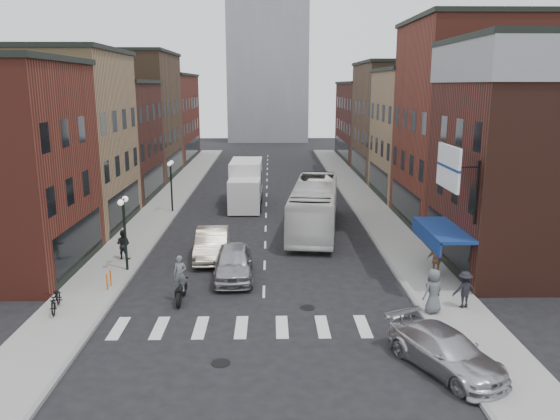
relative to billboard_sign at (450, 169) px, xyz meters
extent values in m
plane|color=black|center=(-8.59, -0.50, -6.13)|extent=(160.00, 160.00, 0.00)
cube|color=gray|center=(-17.09, 21.50, -6.06)|extent=(3.00, 74.00, 0.15)
cube|color=gray|center=(-0.09, 21.50, -6.06)|extent=(3.00, 74.00, 0.15)
cube|color=gray|center=(-15.59, 21.50, -6.13)|extent=(0.20, 74.00, 0.16)
cube|color=gray|center=(-1.59, 21.50, -6.13)|extent=(0.20, 74.00, 0.16)
cube|color=silver|center=(-8.59, -3.50, -6.13)|extent=(12.00, 2.20, 0.01)
cube|color=black|center=(-18.61, 4.00, -4.53)|extent=(0.08, 7.20, 2.20)
cube|color=#A28359|center=(-23.59, 13.50, -0.13)|extent=(10.00, 10.00, 12.00)
cube|color=black|center=(-18.61, 13.50, -4.53)|extent=(0.08, 8.00, 2.20)
cube|color=black|center=(-23.59, 13.50, 6.02)|extent=(10.30, 10.20, 0.30)
cube|color=#412017|center=(-23.59, 23.50, -1.13)|extent=(10.00, 10.00, 10.00)
cube|color=black|center=(-18.61, 23.50, -4.53)|extent=(0.08, 8.00, 2.20)
cube|color=black|center=(-23.59, 23.50, 4.02)|extent=(10.30, 10.20, 0.30)
cube|color=#4D3726|center=(-23.59, 34.50, 0.37)|extent=(10.00, 12.00, 13.00)
cube|color=black|center=(-18.61, 34.50, -4.53)|extent=(0.08, 9.60, 2.20)
cube|color=black|center=(-23.59, 34.50, 7.02)|extent=(10.30, 12.20, 0.30)
cube|color=maroon|center=(-23.59, 48.50, -0.63)|extent=(10.00, 16.00, 11.00)
cube|color=black|center=(-18.61, 48.50, -4.53)|extent=(0.08, 12.80, 2.20)
cube|color=black|center=(-23.59, 48.50, 5.02)|extent=(10.30, 16.20, 0.30)
cube|color=#412017|center=(6.41, 4.00, -0.13)|extent=(10.00, 9.00, 12.00)
cube|color=black|center=(1.43, 4.00, -4.53)|extent=(0.08, 7.20, 2.20)
cube|color=black|center=(6.41, 4.00, 6.02)|extent=(10.30, 9.20, 0.30)
cube|color=maroon|center=(6.41, 13.50, 0.87)|extent=(10.00, 10.00, 14.00)
cube|color=black|center=(1.43, 13.50, -4.53)|extent=(0.08, 8.00, 2.20)
cube|color=black|center=(6.41, 13.50, 8.02)|extent=(10.30, 10.20, 0.30)
cube|color=#A28359|center=(6.41, 23.50, -0.63)|extent=(10.00, 10.00, 11.00)
cube|color=black|center=(1.43, 23.50, -4.53)|extent=(0.08, 8.00, 2.20)
cube|color=black|center=(6.41, 23.50, 5.02)|extent=(10.30, 10.20, 0.30)
cube|color=#4D3726|center=(6.41, 34.50, -0.13)|extent=(10.00, 12.00, 12.00)
cube|color=black|center=(1.43, 34.50, -4.53)|extent=(0.08, 9.60, 2.20)
cube|color=black|center=(6.41, 34.50, 6.02)|extent=(10.30, 12.20, 0.30)
cube|color=#412017|center=(6.41, 48.50, -1.13)|extent=(10.00, 16.00, 10.00)
cube|color=black|center=(1.43, 48.50, -4.53)|extent=(0.08, 12.80, 2.20)
cube|color=black|center=(6.41, 48.50, 4.02)|extent=(10.30, 16.20, 0.30)
cube|color=navy|center=(0.51, 2.00, -3.43)|extent=(1.80, 5.00, 0.15)
cube|color=navy|center=(-0.34, 2.00, -3.78)|extent=(0.10, 5.00, 0.70)
cylinder|color=black|center=(1.31, 0.00, -1.13)|extent=(0.12, 0.12, 3.00)
cylinder|color=black|center=(0.61, 0.00, 0.07)|extent=(1.40, 0.08, 0.08)
cube|color=silver|center=(-0.09, 0.00, 0.07)|extent=(0.12, 3.00, 2.00)
cylinder|color=black|center=(-15.99, 3.50, -4.13)|extent=(0.14, 0.14, 4.00)
cylinder|color=black|center=(-15.99, 3.50, -2.13)|extent=(0.06, 0.90, 0.06)
sphere|color=white|center=(-15.99, 3.05, -2.18)|extent=(0.32, 0.32, 0.32)
sphere|color=white|center=(-15.99, 3.95, -2.18)|extent=(0.32, 0.32, 0.32)
cylinder|color=black|center=(-15.99, 17.50, -4.13)|extent=(0.14, 0.14, 4.00)
cylinder|color=black|center=(-15.99, 17.50, -2.13)|extent=(0.06, 0.90, 0.06)
sphere|color=white|center=(-15.99, 17.05, -2.18)|extent=(0.32, 0.32, 0.32)
sphere|color=white|center=(-15.99, 17.95, -2.18)|extent=(0.32, 0.32, 0.32)
cylinder|color=#D8590C|center=(-16.19, 0.50, -5.58)|extent=(0.08, 0.08, 0.80)
cylinder|color=#D8590C|center=(-16.19, 1.10, -5.58)|extent=(0.08, 0.08, 0.80)
cube|color=white|center=(-10.28, 17.34, -4.75)|extent=(2.49, 2.70, 2.56)
cube|color=black|center=(-10.28, 17.34, -4.49)|extent=(2.52, 1.47, 1.13)
cube|color=white|center=(-10.28, 21.23, -3.98)|extent=(2.63, 5.36, 2.97)
cube|color=navy|center=(-10.28, 21.23, -3.98)|extent=(2.63, 2.08, 1.23)
cube|color=black|center=(-10.28, 21.02, -5.67)|extent=(2.34, 6.69, 0.36)
cylinder|color=black|center=(-11.46, 17.54, -5.67)|extent=(0.29, 0.92, 0.92)
cylinder|color=black|center=(-9.10, 17.54, -5.67)|extent=(0.29, 0.92, 0.92)
cylinder|color=black|center=(-11.46, 21.02, -5.67)|extent=(0.29, 0.92, 0.92)
cylinder|color=black|center=(-9.10, 21.02, -5.67)|extent=(0.29, 0.92, 0.92)
cylinder|color=black|center=(-11.46, 23.07, -5.67)|extent=(0.29, 0.92, 0.92)
cylinder|color=black|center=(-9.10, 23.07, -5.67)|extent=(0.29, 0.92, 0.92)
cylinder|color=black|center=(-12.43, 0.15, -5.80)|extent=(0.14, 0.67, 0.67)
cylinder|color=black|center=(-12.43, -1.37, -5.80)|extent=(0.14, 0.67, 0.67)
cube|color=black|center=(-12.43, -0.61, -5.57)|extent=(0.40, 1.24, 0.36)
cube|color=black|center=(-12.43, -0.05, -5.17)|extent=(0.56, 0.13, 0.06)
imported|color=slate|center=(-12.43, -0.71, -4.74)|extent=(0.66, 0.47, 1.67)
imported|color=silver|center=(-5.22, 11.96, -4.42)|extent=(4.49, 12.58, 3.43)
imported|color=#A3A2A7|center=(-10.19, 2.50, -5.28)|extent=(2.25, 5.11, 1.71)
imported|color=beige|center=(-11.65, 5.89, -5.28)|extent=(2.01, 5.26, 1.71)
imported|color=#B2B3B7|center=(-2.09, -7.08, -5.42)|extent=(3.95, 5.27, 1.42)
imported|color=black|center=(-17.73, -1.90, -5.47)|extent=(1.07, 2.05, 1.03)
imported|color=black|center=(-16.65, 5.40, -5.13)|extent=(0.92, 0.66, 1.71)
imported|color=black|center=(0.38, -1.92, -5.14)|extent=(1.16, 0.70, 1.68)
imported|color=#94694B|center=(0.38, 2.23, -5.13)|extent=(1.11, 0.81, 1.70)
imported|color=#54585C|center=(-1.19, -2.46, -4.99)|extent=(1.15, 1.01, 1.98)
camera|label=1|loc=(-8.26, -24.60, 3.75)|focal=35.00mm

